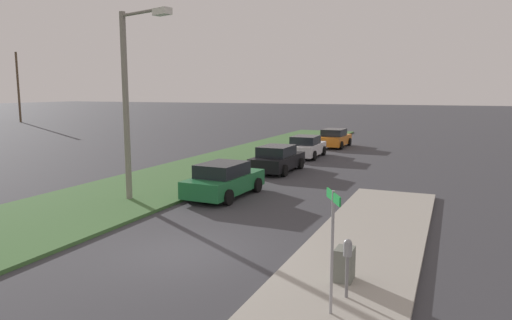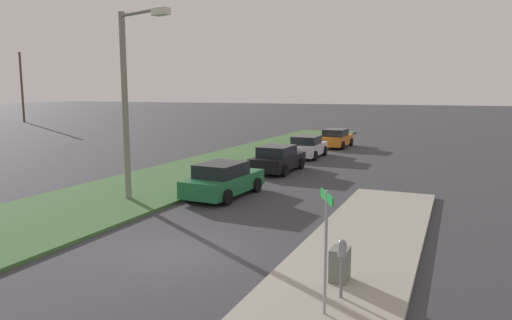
{
  "view_description": "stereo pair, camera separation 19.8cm",
  "coord_description": "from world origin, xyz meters",
  "views": [
    {
      "loc": [
        -10.69,
        -6.66,
        4.46
      ],
      "look_at": [
        10.85,
        2.49,
        1.0
      ],
      "focal_mm": 32.79,
      "sensor_mm": 36.0,
      "label": 1
    },
    {
      "loc": [
        -10.61,
        -6.85,
        4.46
      ],
      "look_at": [
        10.85,
        2.49,
        1.0
      ],
      "focal_mm": 32.79,
      "sensor_mm": 36.0,
      "label": 2
    }
  ],
  "objects": [
    {
      "name": "parking_meter",
      "position": [
        -1.34,
        -4.77,
        1.05
      ],
      "size": [
        0.18,
        0.18,
        1.42
      ],
      "color": "slate",
      "rests_on": "ground"
    },
    {
      "name": "parked_car_green",
      "position": [
        6.74,
        2.22,
        0.72
      ],
      "size": [
        4.37,
        2.16,
        1.47
      ],
      "rotation": [
        0.0,
        0.0,
        -0.04
      ],
      "color": "#1E6B38",
      "rests_on": "ground"
    },
    {
      "name": "ground",
      "position": [
        0.0,
        0.0,
        0.0
      ],
      "size": [
        300.0,
        300.0,
        0.0
      ],
      "primitive_type": "plane",
      "color": "#38383D"
    },
    {
      "name": "parked_car_white",
      "position": [
        19.63,
        2.53,
        0.72
      ],
      "size": [
        4.35,
        2.12,
        1.47
      ],
      "rotation": [
        0.0,
        0.0,
        0.03
      ],
      "color": "silver",
      "rests_on": "ground"
    },
    {
      "name": "utility_box",
      "position": [
        -0.45,
        -4.52,
        0.45
      ],
      "size": [
        0.55,
        0.4,
        0.9
      ],
      "primitive_type": "cube",
      "color": "slate",
      "rests_on": "ground"
    },
    {
      "name": "streetlight",
      "position": [
        4.35,
        5.06,
        4.39
      ],
      "size": [
        1.08,
        2.81,
        7.5
      ],
      "color": "gray",
      "rests_on": "ground"
    },
    {
      "name": "distant_utility_pole",
      "position": [
        38.43,
        51.39,
        5.0
      ],
      "size": [
        0.3,
        0.3,
        10.0
      ],
      "primitive_type": "cylinder",
      "color": "brown",
      "rests_on": "ground"
    },
    {
      "name": "sidewalk_curb",
      "position": [
        -2.0,
        -4.5,
        0.07
      ],
      "size": [
        24.0,
        3.2,
        0.14
      ],
      "primitive_type": "cube",
      "color": "#9E998E",
      "rests_on": "ground"
    },
    {
      "name": "parked_car_orange",
      "position": [
        26.12,
        2.14,
        0.72
      ],
      "size": [
        4.34,
        2.1,
        1.47
      ],
      "rotation": [
        0.0,
        0.0,
        -0.02
      ],
      "color": "orange",
      "rests_on": "ground"
    },
    {
      "name": "street_sign",
      "position": [
        -2.18,
        -4.64,
        1.7
      ],
      "size": [
        0.8,
        0.47,
        2.6
      ],
      "color": "#99999E",
      "rests_on": "ground"
    },
    {
      "name": "grass_median",
      "position": [
        10.0,
        6.32,
        0.06
      ],
      "size": [
        60.0,
        6.0,
        0.12
      ],
      "primitive_type": "cube",
      "color": "#3D6633",
      "rests_on": "ground"
    },
    {
      "name": "parked_car_black",
      "position": [
        13.46,
        2.3,
        0.72
      ],
      "size": [
        4.32,
        2.07,
        1.47
      ],
      "rotation": [
        0.0,
        0.0,
        -0.01
      ],
      "color": "black",
      "rests_on": "ground"
    }
  ]
}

